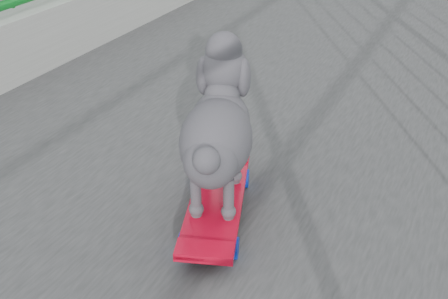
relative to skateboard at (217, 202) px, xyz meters
name	(u,v)px	position (x,y,z in m)	size (l,w,h in m)	color
footbridge	(348,227)	(-0.01, 2.35, -1.84)	(3.00, 24.00, 7.00)	#2D2D2F
skateboard	(217,202)	(0.00, 0.00, 0.00)	(0.34, 0.57, 0.07)	red
poodle	(217,129)	(-0.01, 0.03, 0.25)	(0.31, 0.48, 0.42)	#2B292E
car_6	(61,136)	(-9.21, 8.11, -6.29)	(2.53, 5.48, 1.52)	silver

